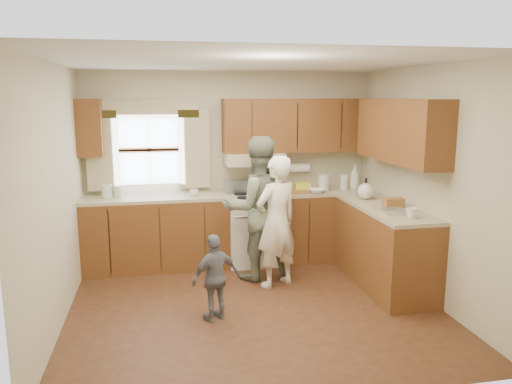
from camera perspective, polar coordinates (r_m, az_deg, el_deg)
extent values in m
plane|color=#412114|center=(5.40, -0.23, -12.92)|extent=(3.80, 3.80, 0.00)
plane|color=white|center=(4.95, -0.25, 14.60)|extent=(3.80, 3.80, 0.00)
plane|color=beige|center=(6.73, -3.06, 2.93)|extent=(3.80, 0.00, 3.80)
plane|color=beige|center=(3.37, 5.42, -5.15)|extent=(3.80, 0.00, 3.80)
plane|color=beige|center=(5.03, -21.99, -0.55)|extent=(0.00, 3.50, 3.50)
plane|color=beige|center=(5.70, 18.89, 0.90)|extent=(0.00, 3.50, 3.50)
cube|color=#4E2810|center=(6.53, -11.26, -4.68)|extent=(1.82, 0.60, 0.90)
cube|color=#4E2810|center=(6.90, 8.05, -3.74)|extent=(1.22, 0.60, 0.90)
cube|color=#472810|center=(6.02, 14.39, -6.17)|extent=(0.60, 1.65, 0.90)
cube|color=tan|center=(6.43, -11.42, -0.64)|extent=(1.82, 0.60, 0.04)
cube|color=tan|center=(6.80, 8.16, 0.10)|extent=(1.22, 0.60, 0.04)
cube|color=tan|center=(5.90, 14.60, -1.80)|extent=(0.60, 1.65, 0.04)
cube|color=#4E2810|center=(6.70, 4.80, 7.60)|extent=(2.00, 0.33, 0.70)
cube|color=#472810|center=(6.50, -18.47, 6.98)|extent=(0.30, 0.33, 0.70)
cube|color=#472810|center=(5.84, 16.22, 6.73)|extent=(0.33, 1.65, 0.70)
cube|color=beige|center=(6.54, -0.18, 3.81)|extent=(0.76, 0.45, 0.15)
cube|color=silver|center=(6.62, -12.12, 4.75)|extent=(0.90, 0.03, 0.90)
cube|color=#FDD04A|center=(6.60, -17.18, 4.49)|extent=(0.40, 0.05, 1.02)
cube|color=#FDD04A|center=(6.58, -7.06, 4.87)|extent=(0.40, 0.05, 1.02)
cube|color=#FDD04A|center=(6.54, -12.31, 9.24)|extent=(1.30, 0.05, 0.22)
cylinder|color=white|center=(6.84, 4.98, 2.77)|extent=(0.27, 0.12, 0.12)
imported|color=silver|center=(6.34, -7.08, -0.08)|extent=(0.13, 0.13, 0.09)
imported|color=silver|center=(6.87, 11.20, 1.68)|extent=(0.13, 0.13, 0.33)
imported|color=silver|center=(6.55, 6.94, 0.13)|extent=(0.27, 0.27, 0.05)
imported|color=silver|center=(5.39, 17.34, -2.32)|extent=(0.13, 0.13, 0.11)
cylinder|color=silver|center=(6.43, -16.70, 0.05)|extent=(0.12, 0.12, 0.16)
cylinder|color=silver|center=(6.45, -15.51, 0.06)|extent=(0.10, 0.10, 0.15)
cube|color=olive|center=(6.53, 4.82, -0.01)|extent=(0.26, 0.20, 0.02)
cube|color=yellow|center=(6.68, 5.26, 0.60)|extent=(0.20, 0.14, 0.11)
cylinder|color=silver|center=(6.70, 7.74, 1.07)|extent=(0.15, 0.15, 0.22)
cylinder|color=silver|center=(6.86, 10.04, 1.16)|extent=(0.11, 0.11, 0.20)
sphere|color=silver|center=(6.24, 12.43, 0.10)|extent=(0.20, 0.20, 0.20)
cube|color=olive|center=(5.87, 15.45, -1.19)|extent=(0.22, 0.12, 0.10)
cube|color=silver|center=(5.54, 15.47, -2.14)|extent=(0.24, 0.16, 0.05)
cube|color=silver|center=(6.63, -0.02, -4.24)|extent=(0.76, 0.64, 0.90)
cube|color=#B7B7BC|center=(6.76, -0.45, 0.75)|extent=(0.76, 0.10, 0.16)
cylinder|color=#B7B7BC|center=(6.27, 0.54, -2.78)|extent=(0.68, 0.03, 0.03)
cube|color=#4B4FB0|center=(6.31, 1.02, -4.74)|extent=(0.22, 0.02, 0.42)
cylinder|color=black|center=(6.61, -1.75, -0.24)|extent=(0.18, 0.18, 0.01)
cylinder|color=black|center=(6.68, 1.29, -0.12)|extent=(0.18, 0.18, 0.01)
cylinder|color=black|center=(6.37, -1.39, -0.66)|extent=(0.18, 0.18, 0.01)
cylinder|color=black|center=(6.44, 1.77, -0.54)|extent=(0.18, 0.18, 0.01)
imported|color=white|center=(5.72, 2.37, -3.44)|extent=(0.66, 0.57, 1.53)
imported|color=#244025|center=(5.96, 0.17, -1.87)|extent=(0.89, 0.73, 1.73)
imported|color=slate|center=(4.97, -4.68, -9.70)|extent=(0.55, 0.41, 0.87)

